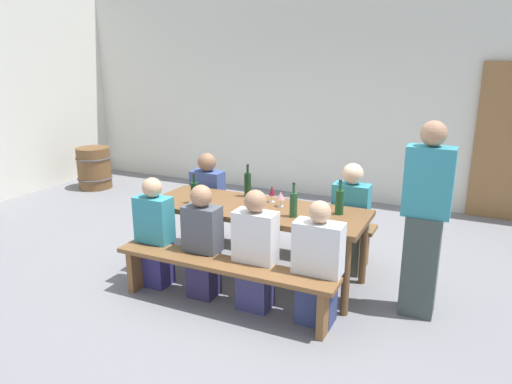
# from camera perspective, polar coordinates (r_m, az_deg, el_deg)

# --- Properties ---
(ground_plane) EXTENTS (24.00, 24.00, 0.00)m
(ground_plane) POSITION_cam_1_polar(r_m,az_deg,el_deg) (4.93, 0.00, -10.11)
(ground_plane) COLOR slate
(back_wall) EXTENTS (14.00, 0.20, 3.20)m
(back_wall) POSITION_cam_1_polar(r_m,az_deg,el_deg) (7.48, 10.70, 11.36)
(back_wall) COLOR silver
(back_wall) RESTS_ON ground
(wooden_door) EXTENTS (0.90, 0.06, 2.10)m
(wooden_door) POSITION_cam_1_polar(r_m,az_deg,el_deg) (7.17, 28.13, 5.13)
(wooden_door) COLOR olive
(wooden_door) RESTS_ON ground
(tasting_table) EXTENTS (2.16, 0.78, 0.75)m
(tasting_table) POSITION_cam_1_polar(r_m,az_deg,el_deg) (4.67, 0.00, -2.68)
(tasting_table) COLOR brown
(tasting_table) RESTS_ON ground
(bench_near) EXTENTS (2.06, 0.30, 0.45)m
(bench_near) POSITION_cam_1_polar(r_m,az_deg,el_deg) (4.22, -4.05, -9.47)
(bench_near) COLOR brown
(bench_near) RESTS_ON ground
(bench_far) EXTENTS (2.06, 0.30, 0.45)m
(bench_far) POSITION_cam_1_polar(r_m,az_deg,el_deg) (5.38, 3.14, -3.73)
(bench_far) COLOR brown
(bench_far) RESTS_ON ground
(wine_bottle_0) EXTENTS (0.07, 0.07, 0.34)m
(wine_bottle_0) POSITION_cam_1_polar(r_m,az_deg,el_deg) (4.96, -1.00, 0.94)
(wine_bottle_0) COLOR #143319
(wine_bottle_0) RESTS_ON tasting_table
(wine_bottle_1) EXTENTS (0.08, 0.08, 0.33)m
(wine_bottle_1) POSITION_cam_1_polar(r_m,az_deg,el_deg) (4.47, 9.93, -1.12)
(wine_bottle_1) COLOR #194723
(wine_bottle_1) RESTS_ON tasting_table
(wine_bottle_2) EXTENTS (0.08, 0.08, 0.30)m
(wine_bottle_2) POSITION_cam_1_polar(r_m,az_deg,el_deg) (4.76, -7.34, -0.03)
(wine_bottle_2) COLOR #143319
(wine_bottle_2) RESTS_ON tasting_table
(wine_bottle_3) EXTENTS (0.07, 0.07, 0.32)m
(wine_bottle_3) POSITION_cam_1_polar(r_m,az_deg,el_deg) (4.34, 4.49, -1.44)
(wine_bottle_3) COLOR #234C2D
(wine_bottle_3) RESTS_ON tasting_table
(wine_glass_0) EXTENTS (0.08, 0.08, 0.15)m
(wine_glass_0) POSITION_cam_1_polar(r_m,az_deg,el_deg) (4.64, 2.96, -0.49)
(wine_glass_0) COLOR silver
(wine_glass_0) RESTS_ON tasting_table
(wine_glass_1) EXTENTS (0.06, 0.06, 0.17)m
(wine_glass_1) POSITION_cam_1_polar(r_m,az_deg,el_deg) (4.77, 1.92, 0.09)
(wine_glass_1) COLOR silver
(wine_glass_1) RESTS_ON tasting_table
(wine_glass_2) EXTENTS (0.07, 0.07, 0.15)m
(wine_glass_2) POSITION_cam_1_polar(r_m,az_deg,el_deg) (4.83, -6.50, 0.16)
(wine_glass_2) COLOR silver
(wine_glass_2) RESTS_ON tasting_table
(seated_guest_near_0) EXTENTS (0.34, 0.24, 1.08)m
(seated_guest_near_0) POSITION_cam_1_polar(r_m,az_deg,el_deg) (4.69, -11.96, -5.05)
(seated_guest_near_0) COLOR navy
(seated_guest_near_0) RESTS_ON ground
(seated_guest_near_1) EXTENTS (0.33, 0.24, 1.07)m
(seated_guest_near_1) POSITION_cam_1_polar(r_m,az_deg,el_deg) (4.41, -6.37, -6.18)
(seated_guest_near_1) COLOR #2F2850
(seated_guest_near_1) RESTS_ON ground
(seated_guest_near_2) EXTENTS (0.37, 0.24, 1.09)m
(seated_guest_near_2) POSITION_cam_1_polar(r_m,az_deg,el_deg) (4.17, -0.08, -7.37)
(seated_guest_near_2) COLOR #3B396F
(seated_guest_near_2) RESTS_ON ground
(seated_guest_near_3) EXTENTS (0.40, 0.24, 1.07)m
(seated_guest_near_3) POSITION_cam_1_polar(r_m,az_deg,el_deg) (3.99, 7.36, -8.89)
(seated_guest_near_3) COLOR navy
(seated_guest_near_3) RESTS_ON ground
(seated_guest_far_0) EXTENTS (0.37, 0.24, 1.11)m
(seated_guest_far_0) POSITION_cam_1_polar(r_m,az_deg,el_deg) (5.56, -5.74, -1.20)
(seated_guest_far_0) COLOR #2E5469
(seated_guest_far_0) RESTS_ON ground
(seated_guest_far_1) EXTENTS (0.36, 0.24, 1.15)m
(seated_guest_far_1) POSITION_cam_1_polar(r_m,az_deg,el_deg) (4.95, 11.17, -3.39)
(seated_guest_far_1) COLOR #505443
(seated_guest_far_1) RESTS_ON ground
(standing_host) EXTENTS (0.38, 0.24, 1.68)m
(standing_host) POSITION_cam_1_polar(r_m,az_deg,el_deg) (4.22, 19.45, -3.61)
(standing_host) COLOR #3D4945
(standing_host) RESTS_ON ground
(wine_barrel) EXTENTS (0.58, 0.58, 0.69)m
(wine_barrel) POSITION_cam_1_polar(r_m,az_deg,el_deg) (8.50, -18.74, 2.74)
(wine_barrel) COLOR brown
(wine_barrel) RESTS_ON ground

